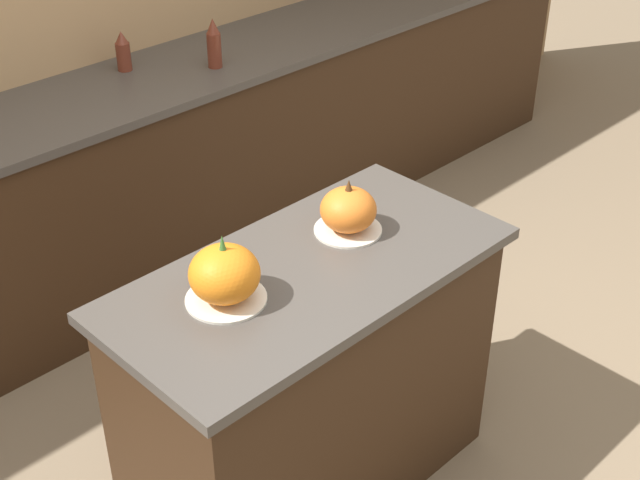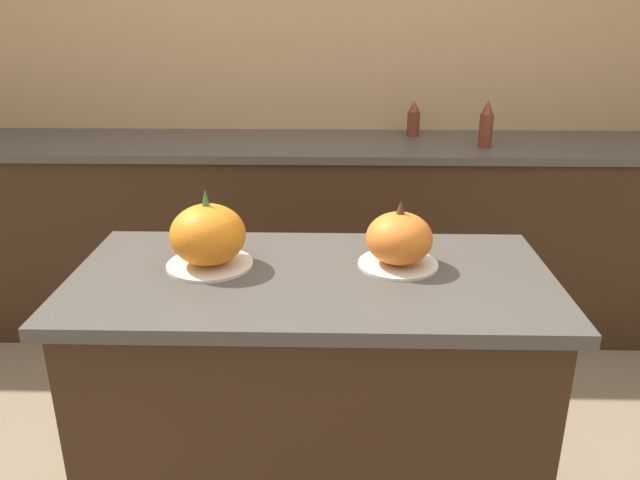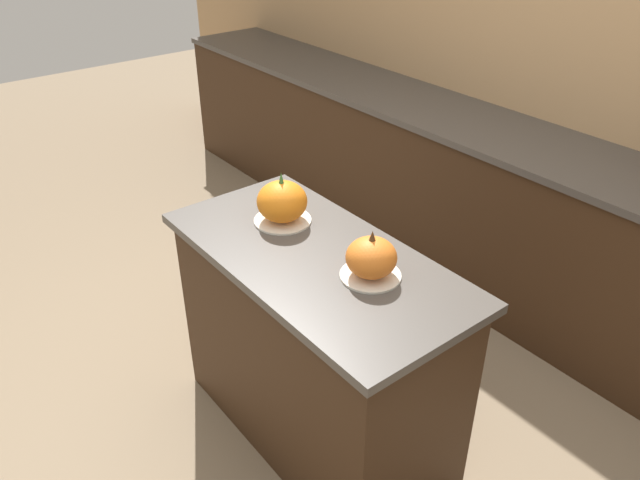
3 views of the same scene
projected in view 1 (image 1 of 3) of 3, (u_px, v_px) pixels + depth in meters
name	position (u px, v px, depth m)	size (l,w,h in m)	color
kitchen_island	(310.00, 383.00, 2.80)	(1.23, 0.60, 0.89)	#382314
back_counter	(70.00, 214.00, 3.64)	(6.00, 0.60, 0.93)	#382314
pumpkin_cake_left	(225.00, 275.00, 2.39)	(0.23, 0.23, 0.21)	silver
pumpkin_cake_right	(348.00, 211.00, 2.69)	(0.21, 0.21, 0.18)	silver
bottle_tall	(214.00, 44.00, 3.71)	(0.06, 0.06, 0.21)	maroon
bottle_short	(123.00, 52.00, 3.69)	(0.06, 0.06, 0.17)	maroon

